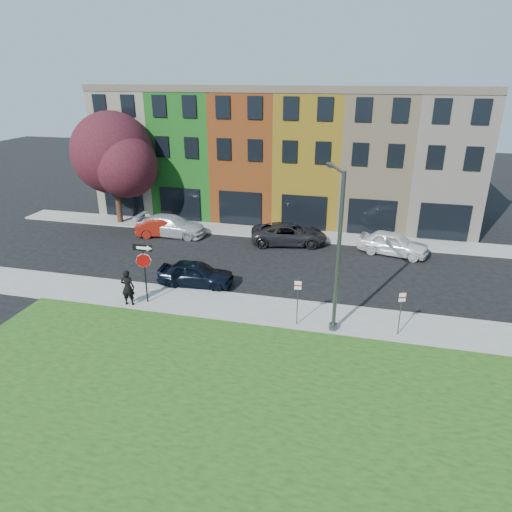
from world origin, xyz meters
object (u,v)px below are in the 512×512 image
(stop_sign, at_px, (144,262))
(man, at_px, (128,287))
(street_lamp, at_px, (337,253))
(sedan_near, at_px, (196,274))

(stop_sign, xyz_separation_m, man, (-0.79, -0.46, -1.32))
(street_lamp, bearing_deg, man, 160.19)
(man, relative_size, sedan_near, 0.44)
(street_lamp, bearing_deg, stop_sign, 157.53)
(man, bearing_deg, sedan_near, -134.38)
(stop_sign, bearing_deg, man, -150.36)
(sedan_near, height_order, street_lamp, street_lamp)
(sedan_near, bearing_deg, man, 138.57)
(stop_sign, xyz_separation_m, sedan_near, (1.69, 2.75, -1.68))
(stop_sign, relative_size, street_lamp, 0.43)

